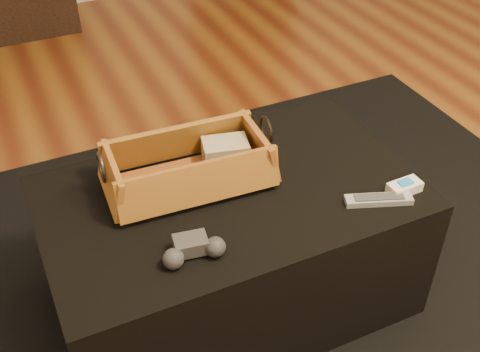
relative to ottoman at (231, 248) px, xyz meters
name	(u,v)px	position (x,y,z in m)	size (l,w,h in m)	color
area_rug	(238,309)	(0.00, -0.05, -0.22)	(2.60, 2.00, 0.01)	black
ottoman	(231,248)	(0.00, 0.00, 0.00)	(1.00, 0.60, 0.42)	black
tv_remote	(183,180)	(-0.11, 0.06, 0.24)	(0.24, 0.05, 0.02)	black
cloth_bundle	(225,152)	(0.03, 0.11, 0.26)	(0.12, 0.08, 0.07)	tan
wicker_basket	(188,168)	(-0.08, 0.08, 0.26)	(0.46, 0.26, 0.16)	#AA5F26
game_controller	(193,249)	(-0.18, -0.18, 0.23)	(0.15, 0.09, 0.05)	#313134
silver_remote	(379,199)	(0.33, -0.20, 0.22)	(0.18, 0.10, 0.02)	#989B9F
cream_gadget	(404,187)	(0.42, -0.20, 0.22)	(0.09, 0.05, 0.03)	silver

